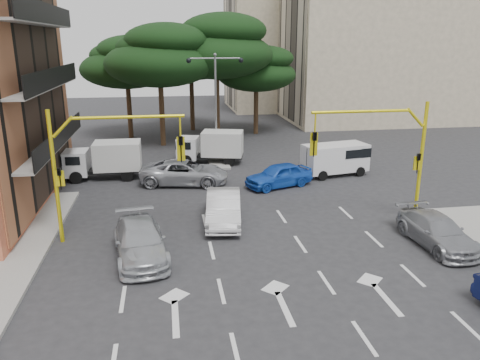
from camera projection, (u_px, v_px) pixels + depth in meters
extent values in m
plane|color=#28282B|center=(257.00, 247.00, 20.66)|extent=(120.00, 120.00, 0.00)
cube|color=gray|center=(217.00, 159.00, 35.78)|extent=(1.40, 6.00, 0.15)
cube|color=black|center=(37.00, 95.00, 24.94)|extent=(0.12, 14.72, 11.20)
cube|color=tan|center=(380.00, 38.00, 51.41)|extent=(20.00, 12.00, 18.00)
cube|color=black|center=(291.00, 43.00, 50.02)|extent=(0.12, 11.04, 16.20)
cube|color=tan|center=(290.00, 47.00, 61.98)|extent=(16.00, 12.00, 16.00)
cube|color=black|center=(230.00, 51.00, 60.90)|extent=(0.12, 11.04, 14.20)
cylinder|color=#382616|center=(162.00, 117.00, 40.17)|extent=(0.44, 0.44, 4.95)
ellipsoid|color=black|center=(160.00, 64.00, 38.89)|extent=(9.15, 9.15, 3.87)
ellipsoid|color=black|center=(166.00, 40.00, 38.07)|extent=(6.86, 6.86, 2.86)
ellipsoid|color=black|center=(153.00, 47.00, 38.72)|extent=(6.07, 6.07, 2.64)
cylinder|color=#382616|center=(217.00, 110.00, 42.75)|extent=(0.44, 0.44, 5.40)
ellipsoid|color=black|center=(217.00, 55.00, 41.36)|extent=(9.98, 9.98, 4.22)
ellipsoid|color=black|center=(224.00, 31.00, 40.49)|extent=(7.49, 7.49, 3.12)
ellipsoid|color=black|center=(210.00, 38.00, 41.16)|extent=(6.62, 6.62, 2.88)
cylinder|color=#382616|center=(130.00, 114.00, 43.56)|extent=(0.44, 0.44, 4.50)
ellipsoid|color=black|center=(127.00, 69.00, 42.40)|extent=(8.32, 8.32, 3.52)
ellipsoid|color=black|center=(132.00, 50.00, 41.63)|extent=(6.24, 6.24, 2.60)
ellipsoid|color=black|center=(120.00, 55.00, 42.27)|extent=(5.52, 5.52, 2.40)
cylinder|color=#382616|center=(256.00, 113.00, 45.45)|extent=(0.44, 0.44, 4.05)
ellipsoid|color=black|center=(256.00, 75.00, 44.40)|extent=(7.49, 7.49, 3.17)
ellipsoid|color=black|center=(264.00, 58.00, 43.68)|extent=(5.62, 5.62, 2.34)
ellipsoid|color=black|center=(251.00, 63.00, 44.30)|extent=(4.97, 4.97, 2.16)
cylinder|color=#382616|center=(192.00, 106.00, 47.25)|extent=(0.44, 0.44, 4.95)
ellipsoid|color=black|center=(191.00, 60.00, 45.97)|extent=(9.15, 9.15, 3.87)
ellipsoid|color=black|center=(197.00, 40.00, 45.15)|extent=(6.86, 6.86, 2.86)
ellipsoid|color=black|center=(185.00, 46.00, 45.80)|extent=(6.07, 6.07, 2.64)
cylinder|color=yellow|center=(421.00, 163.00, 23.00)|extent=(0.18, 0.18, 6.00)
cylinder|color=yellow|center=(415.00, 117.00, 22.28)|extent=(0.95, 0.14, 0.95)
cylinder|color=yellow|center=(361.00, 111.00, 21.76)|extent=(4.80, 0.14, 0.14)
cylinder|color=yellow|center=(315.00, 122.00, 21.56)|extent=(0.08, 0.08, 0.90)
imported|color=black|center=(314.00, 145.00, 21.86)|extent=(0.20, 0.24, 1.20)
cube|color=yellow|center=(314.00, 144.00, 21.93)|extent=(0.36, 0.06, 1.10)
imported|color=black|center=(418.00, 164.00, 22.83)|extent=(0.16, 0.20, 1.00)
cube|color=yellow|center=(417.00, 163.00, 22.92)|extent=(0.35, 0.08, 0.70)
cylinder|color=yellow|center=(55.00, 178.00, 20.39)|extent=(0.18, 0.18, 6.00)
cylinder|color=yellow|center=(63.00, 127.00, 19.84)|extent=(0.95, 0.14, 0.95)
cylinder|color=yellow|center=(128.00, 117.00, 20.15)|extent=(4.80, 0.14, 0.14)
cylinder|color=yellow|center=(180.00, 126.00, 20.61)|extent=(0.08, 0.08, 0.90)
imported|color=black|center=(181.00, 149.00, 20.91)|extent=(0.20, 0.24, 1.20)
cube|color=yellow|center=(181.00, 149.00, 20.99)|extent=(0.36, 0.06, 1.10)
imported|color=black|center=(60.00, 179.00, 20.29)|extent=(0.16, 0.20, 1.00)
cube|color=yellow|center=(60.00, 178.00, 20.38)|extent=(0.35, 0.08, 0.70)
cylinder|color=slate|center=(216.00, 109.00, 34.69)|extent=(0.16, 0.16, 7.50)
cylinder|color=slate|center=(203.00, 58.00, 33.51)|extent=(1.80, 0.10, 0.10)
sphere|color=black|center=(189.00, 61.00, 33.40)|extent=(0.36, 0.36, 0.36)
cylinder|color=slate|center=(227.00, 58.00, 33.78)|extent=(1.80, 0.10, 0.10)
sphere|color=black|center=(241.00, 60.00, 33.98)|extent=(0.36, 0.36, 0.36)
sphere|color=slate|center=(215.00, 55.00, 33.57)|extent=(0.24, 0.24, 0.24)
imported|color=silver|center=(223.00, 208.00, 23.30)|extent=(2.24, 4.89, 1.55)
imported|color=blue|center=(279.00, 175.00, 29.07)|extent=(4.65, 3.11, 1.47)
imported|color=#AEB1B6|center=(140.00, 241.00, 19.54)|extent=(2.70, 5.23, 1.45)
imported|color=#ACAEB5|center=(185.00, 172.00, 29.59)|extent=(5.88, 3.48, 1.53)
imported|color=#919398|center=(437.00, 231.00, 20.67)|extent=(2.09, 4.71, 1.34)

